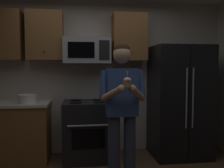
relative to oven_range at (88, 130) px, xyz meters
The scene contains 9 objects.
wall_back 0.94m from the oven_range, 69.02° to the left, with size 4.40×0.10×2.60m, color beige.
oven_range is the anchor object (origin of this frame).
microwave 1.26m from the oven_range, 89.98° to the left, with size 0.74×0.41×0.40m.
refrigerator 1.56m from the oven_range, ahead, with size 0.90×0.75×1.80m.
cabinet_row_upper 1.60m from the oven_range, 163.43° to the left, with size 2.78×0.36×0.76m.
counter_left 1.30m from the oven_range, behind, with size 1.44×0.66×0.92m.
bowl_large_white 1.05m from the oven_range, behind, with size 0.27×0.27×0.13m.
person 1.11m from the oven_range, 65.97° to the right, with size 0.60×0.48×1.76m.
cupcake 1.52m from the oven_range, 71.98° to the right, with size 0.09×0.09×0.17m.
Camera 1 is at (-0.27, -2.44, 1.44)m, focal length 38.86 mm.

